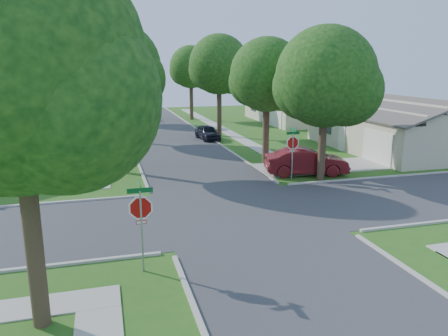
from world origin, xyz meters
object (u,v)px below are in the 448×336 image
tree_e_far (191,69)px  house_nw_far (0,114)px  stop_sign_ne (293,145)px  car_driveway (306,162)px  car_curb_east (208,132)px  tree_w_near (118,71)px  car_curb_west (141,113)px  tree_e_near (268,78)px  house_ne_far (295,108)px  stop_sign_sw (141,212)px  tree_w_mid (112,65)px  tree_e_mid (220,67)px  tree_w_far (109,73)px  house_ne_near (393,130)px  tree_sw_corner (19,76)px  tree_ne_corner (326,82)px

tree_e_far → house_nw_far: (-20.75, -2.01, -4.46)m
stop_sign_ne → car_driveway: 1.95m
car_curb_east → tree_w_near: bearing=-131.8°
tree_w_near → car_curb_west: (3.44, 26.95, -5.40)m
house_nw_far → car_driveway: 34.44m
tree_e_near → car_curb_west: size_ratio=1.68×
house_nw_far → car_driveway: (21.99, -26.50, -0.71)m
house_ne_far → car_driveway: bearing=-113.0°
tree_e_near → stop_sign_sw: bearing=-124.6°
house_ne_far → car_curb_west: bearing=158.0°
car_driveway → tree_w_near: bearing=84.1°
stop_sign_ne → tree_w_mid: bearing=119.8°
house_nw_far → car_curb_east: 22.95m
stop_sign_ne → tree_e_mid: bearing=89.8°
stop_sign_sw → tree_e_near: (9.45, 13.71, 3.61)m
tree_e_near → tree_w_mid: bearing=128.0°
tree_w_far → car_curb_east: 17.25m
house_nw_far → car_curb_west: house_nw_far is taller
tree_w_far → tree_e_far: bearing=0.0°
house_ne_near → stop_sign_sw: bearing=-142.8°
tree_sw_corner → house_nw_far: bearing=102.4°
tree_e_far → house_ne_far: bearing=-24.0°
tree_w_far → house_ne_far: 21.61m
stop_sign_ne → car_curb_east: 14.87m
stop_sign_ne → house_ne_near: house_ne_near is taller
car_curb_west → tree_e_near: bearing=106.8°
stop_sign_sw → car_curb_west: bearing=85.1°
tree_e_far → car_curb_west: size_ratio=1.77×
tree_w_near → house_ne_far: tree_w_near is taller
house_ne_near → house_ne_far: bearing=90.0°
tree_e_far → tree_sw_corner: size_ratio=0.91×
tree_e_far → tree_sw_corner: 42.77m
tree_e_mid → house_nw_far: bearing=152.1°
tree_w_mid → house_nw_far: bearing=135.9°
stop_sign_sw → stop_sign_ne: same height
tree_w_far → house_ne_near: tree_w_far is taller
stop_sign_ne → tree_w_mid: size_ratio=0.31×
tree_ne_corner → house_ne_near: bearing=35.2°
tree_e_near → house_ne_far: size_ratio=0.61×
tree_w_near → house_ne_near: tree_w_near is taller
tree_w_near → house_ne_far: 29.10m
tree_e_near → tree_sw_corner: 20.12m
tree_w_far → tree_e_mid: bearing=-54.1°
stop_sign_sw → tree_e_near: size_ratio=0.36×
tree_sw_corner → house_ne_far: (23.43, 35.99, -4.75)m
tree_ne_corner → house_ne_far: bearing=68.8°
stop_sign_sw → tree_w_mid: size_ratio=0.31×
tree_sw_corner → tree_w_far: bearing=86.1°
tree_e_mid → tree_e_far: size_ratio=1.06×
stop_sign_sw → tree_e_far: bearing=76.3°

